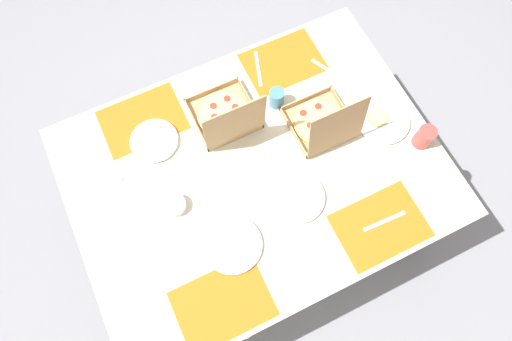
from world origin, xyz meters
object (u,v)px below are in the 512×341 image
at_px(plate_near_left, 297,197).
at_px(plate_near_right, 154,141).
at_px(plate_middle, 382,120).
at_px(pizza_box_center, 323,123).
at_px(plate_far_left, 233,245).
at_px(condiment_bowl, 175,206).
at_px(cup_clear_left, 276,98).
at_px(pizza_box_corner_left, 226,116).
at_px(cup_red, 424,137).

height_order(plate_near_left, plate_near_right, same).
height_order(plate_near_left, plate_middle, plate_middle).
xyz_separation_m(pizza_box_center, plate_far_left, (0.57, 0.30, -0.04)).
bearing_deg(condiment_bowl, plate_far_left, 120.50).
bearing_deg(plate_near_left, condiment_bowl, -20.95).
height_order(plate_middle, cup_clear_left, cup_clear_left).
height_order(pizza_box_corner_left, cup_red, pizza_box_corner_left).
bearing_deg(cup_clear_left, pizza_box_center, 122.22).
xyz_separation_m(cup_red, condiment_bowl, (1.07, -0.19, -0.03)).
distance_m(plate_middle, cup_red, 0.19).
distance_m(pizza_box_center, plate_middle, 0.27).
xyz_separation_m(plate_middle, condiment_bowl, (0.97, -0.03, 0.01)).
bearing_deg(plate_near_left, cup_clear_left, -105.58).
bearing_deg(pizza_box_corner_left, plate_near_right, -7.76).
distance_m(plate_near_left, cup_clear_left, 0.45).
relative_size(plate_middle, condiment_bowl, 2.54).
bearing_deg(condiment_bowl, pizza_box_center, -175.33).
bearing_deg(plate_near_right, pizza_box_center, 159.48).
bearing_deg(cup_red, pizza_box_corner_left, -32.58).
bearing_deg(plate_far_left, plate_near_right, -78.15).
bearing_deg(plate_far_left, pizza_box_center, -152.00).
distance_m(plate_near_right, cup_clear_left, 0.57).
bearing_deg(plate_far_left, cup_red, -176.45).
relative_size(plate_near_right, cup_red, 1.96).
bearing_deg(cup_red, plate_middle, -58.55).
height_order(plate_near_left, cup_clear_left, cup_clear_left).
bearing_deg(pizza_box_corner_left, plate_middle, 154.20).
relative_size(plate_far_left, condiment_bowl, 2.56).
bearing_deg(condiment_bowl, cup_red, 170.06).
distance_m(plate_middle, condiment_bowl, 0.97).
distance_m(pizza_box_center, cup_red, 0.43).
bearing_deg(plate_near_left, plate_middle, -163.38).
bearing_deg(plate_near_right, cup_red, 154.24).
bearing_deg(pizza_box_corner_left, cup_clear_left, 176.39).
bearing_deg(plate_middle, plate_far_left, 14.63).
distance_m(plate_middle, cup_clear_left, 0.48).
height_order(pizza_box_corner_left, condiment_bowl, pizza_box_corner_left).
bearing_deg(pizza_box_center, plate_middle, 161.38).
relative_size(pizza_box_center, plate_near_right, 1.41).
bearing_deg(condiment_bowl, cup_clear_left, -156.48).
xyz_separation_m(pizza_box_center, cup_red, (-0.35, 0.25, 0.01)).
bearing_deg(plate_middle, plate_near_right, -20.01).
bearing_deg(plate_near_left, pizza_box_corner_left, -75.50).
bearing_deg(plate_near_right, pizza_box_corner_left, 172.24).
relative_size(plate_near_left, cup_red, 2.16).
xyz_separation_m(pizza_box_corner_left, cup_clear_left, (-0.24, 0.01, -0.00)).
bearing_deg(cup_red, pizza_box_center, -34.68).
bearing_deg(pizza_box_corner_left, condiment_bowl, 37.69).
relative_size(pizza_box_corner_left, plate_near_right, 1.45).
relative_size(pizza_box_corner_left, plate_middle, 1.29).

